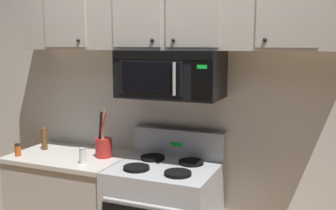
{
  "coord_description": "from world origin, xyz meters",
  "views": [
    {
      "loc": [
        1.1,
        -2.17,
        1.79
      ],
      "look_at": [
        0.0,
        0.49,
        1.35
      ],
      "focal_mm": 42.34,
      "sensor_mm": 36.0,
      "label": 1
    }
  ],
  "objects_px": {
    "over_range_microwave": "(171,74)",
    "utensil_crock_red": "(104,146)",
    "spice_jar": "(18,150)",
    "salt_shaker": "(83,156)",
    "pepper_mill": "(44,139)"
  },
  "relations": [
    {
      "from": "over_range_microwave",
      "to": "pepper_mill",
      "type": "height_order",
      "value": "over_range_microwave"
    },
    {
      "from": "utensil_crock_red",
      "to": "salt_shaker",
      "type": "relative_size",
      "value": 3.35
    },
    {
      "from": "over_range_microwave",
      "to": "utensil_crock_red",
      "type": "xyz_separation_m",
      "value": [
        -0.55,
        -0.07,
        -0.59
      ]
    },
    {
      "from": "salt_shaker",
      "to": "pepper_mill",
      "type": "bearing_deg",
      "value": 158.3
    },
    {
      "from": "salt_shaker",
      "to": "spice_jar",
      "type": "height_order",
      "value": "salt_shaker"
    },
    {
      "from": "over_range_microwave",
      "to": "utensil_crock_red",
      "type": "relative_size",
      "value": 1.89
    },
    {
      "from": "over_range_microwave",
      "to": "spice_jar",
      "type": "height_order",
      "value": "over_range_microwave"
    },
    {
      "from": "salt_shaker",
      "to": "pepper_mill",
      "type": "distance_m",
      "value": 0.58
    },
    {
      "from": "spice_jar",
      "to": "over_range_microwave",
      "type": "bearing_deg",
      "value": 14.69
    },
    {
      "from": "over_range_microwave",
      "to": "utensil_crock_red",
      "type": "height_order",
      "value": "over_range_microwave"
    },
    {
      "from": "spice_jar",
      "to": "utensil_crock_red",
      "type": "bearing_deg",
      "value": 20.16
    },
    {
      "from": "over_range_microwave",
      "to": "pepper_mill",
      "type": "relative_size",
      "value": 4.08
    },
    {
      "from": "over_range_microwave",
      "to": "pepper_mill",
      "type": "distance_m",
      "value": 1.28
    },
    {
      "from": "utensil_crock_red",
      "to": "pepper_mill",
      "type": "height_order",
      "value": "utensil_crock_red"
    },
    {
      "from": "salt_shaker",
      "to": "spice_jar",
      "type": "bearing_deg",
      "value": -176.91
    }
  ]
}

